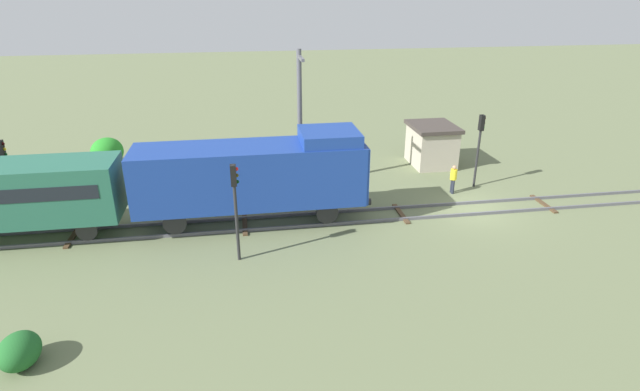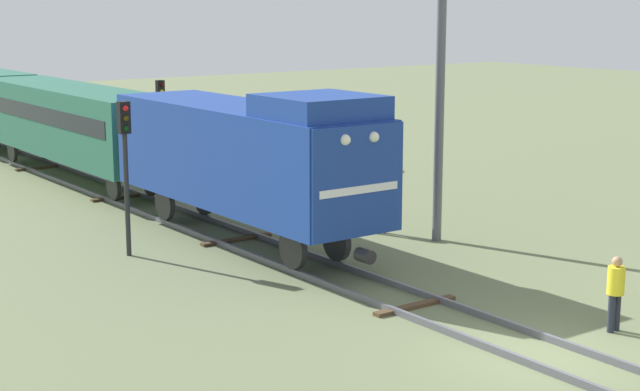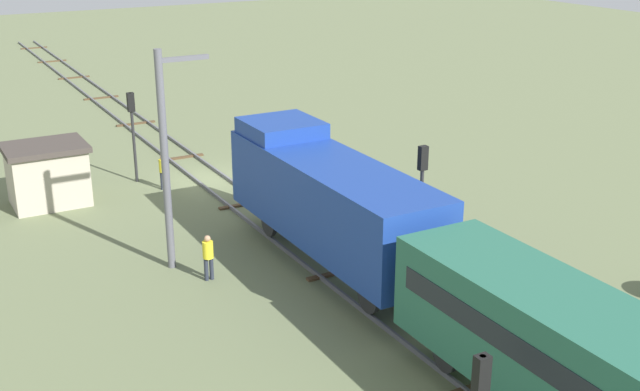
% 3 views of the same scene
% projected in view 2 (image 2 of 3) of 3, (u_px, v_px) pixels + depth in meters
% --- Properties ---
extents(ground_plane, '(147.55, 147.55, 0.00)m').
position_uv_depth(ground_plane, '(548.00, 357.00, 19.98)').
color(ground_plane, '#66704C').
extents(railway_track, '(2.40, 98.37, 0.16)m').
position_uv_depth(railway_track, '(548.00, 354.00, 19.96)').
color(railway_track, '#595960').
rests_on(railway_track, ground).
extents(locomotive, '(2.90, 11.60, 4.60)m').
position_uv_depth(locomotive, '(246.00, 153.00, 28.71)').
color(locomotive, navy).
rests_on(locomotive, railway_track).
extents(passenger_car_leading, '(2.84, 14.00, 3.66)m').
position_uv_depth(passenger_car_leading, '(72.00, 119.00, 39.37)').
color(passenger_car_leading, '#26604C').
rests_on(passenger_car_leading, railway_track).
extents(traffic_signal_mid, '(0.32, 0.34, 4.42)m').
position_uv_depth(traffic_signal_mid, '(125.00, 150.00, 27.45)').
color(traffic_signal_mid, '#262628').
rests_on(traffic_signal_mid, ground).
extents(traffic_signal_far, '(0.32, 0.34, 3.96)m').
position_uv_depth(traffic_signal_far, '(161.00, 109.00, 40.84)').
color(traffic_signal_far, '#262628').
rests_on(traffic_signal_far, ground).
extents(worker_near_track, '(0.38, 0.38, 1.70)m').
position_uv_depth(worker_near_track, '(616.00, 288.00, 21.37)').
color(worker_near_track, '#262B38').
rests_on(worker_near_track, ground).
extents(worker_by_signal, '(0.38, 0.38, 1.70)m').
position_uv_depth(worker_by_signal, '(381.00, 202.00, 30.55)').
color(worker_by_signal, '#262B38').
rests_on(worker_by_signal, ground).
extents(catenary_mast, '(1.94, 0.28, 8.02)m').
position_uv_depth(catenary_mast, '(438.00, 101.00, 29.00)').
color(catenary_mast, '#595960').
rests_on(catenary_mast, ground).
extents(bush_mid, '(2.54, 2.08, 1.85)m').
position_uv_depth(bush_mid, '(344.00, 147.00, 42.86)').
color(bush_mid, '#268926').
rests_on(bush_mid, ground).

